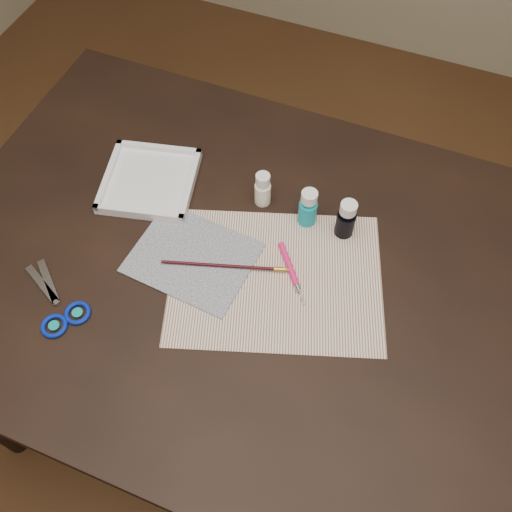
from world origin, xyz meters
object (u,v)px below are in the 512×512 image
at_px(paint_bottle_navy, 346,219).
at_px(palette_tray, 150,181).
at_px(scissors, 49,298).
at_px(paint_bottle_white, 263,189).
at_px(canvas, 193,257).
at_px(paint_bottle_cyan, 308,208).
at_px(paper, 276,278).

bearing_deg(paint_bottle_navy, palette_tray, -175.44).
bearing_deg(paint_bottle_navy, scissors, -142.99).
relative_size(paint_bottle_white, palette_tray, 0.43).
bearing_deg(scissors, canvas, -112.67).
bearing_deg(scissors, paint_bottle_navy, -116.46).
height_order(paint_bottle_white, scissors, paint_bottle_white).
xyz_separation_m(paint_bottle_white, paint_bottle_cyan, (0.10, -0.01, 0.00)).
bearing_deg(paint_bottle_cyan, canvas, -136.40).
bearing_deg(scissors, paint_bottle_cyan, -111.36).
height_order(paint_bottle_white, palette_tray, paint_bottle_white).
bearing_deg(paint_bottle_navy, paint_bottle_cyan, -179.36).
xyz_separation_m(canvas, paint_bottle_cyan, (0.18, 0.17, 0.04)).
bearing_deg(scissors, paper, -125.59).
height_order(paint_bottle_white, paint_bottle_navy, paint_bottle_navy).
height_order(canvas, scissors, scissors).
height_order(paper, canvas, canvas).
height_order(paint_bottle_cyan, paint_bottle_navy, paint_bottle_navy).
bearing_deg(canvas, scissors, -139.21).
bearing_deg(paint_bottle_cyan, palette_tray, -174.55).
height_order(paint_bottle_cyan, palette_tray, paint_bottle_cyan).
bearing_deg(paint_bottle_white, palette_tray, -169.07).
distance_m(paint_bottle_cyan, scissors, 0.53).
height_order(scissors, palette_tray, palette_tray).
relative_size(canvas, paint_bottle_navy, 2.51).
distance_m(canvas, palette_tray, 0.21).
height_order(canvas, palette_tray, palette_tray).
xyz_separation_m(paper, paint_bottle_white, (-0.09, 0.16, 0.04)).
xyz_separation_m(paper, canvas, (-0.17, -0.02, 0.00)).
bearing_deg(palette_tray, scissors, -98.31).
distance_m(canvas, paint_bottle_navy, 0.31).
bearing_deg(canvas, paint_bottle_navy, 33.58).
xyz_separation_m(paint_bottle_navy, scissors, (-0.47, -0.35, -0.04)).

